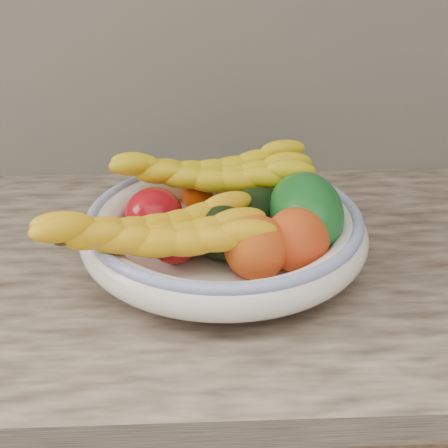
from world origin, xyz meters
The scene contains 12 objects.
fruit_bowl centered at (0.00, 1.66, 0.95)m, with size 0.39×0.39×0.08m.
clementine_back_left centered at (-0.04, 1.77, 0.95)m, with size 0.05×0.05×0.04m, color #E54904.
clementine_back_right centered at (0.02, 1.76, 0.95)m, with size 0.05×0.05×0.05m, color orange.
tomato_left centered at (-0.10, 1.69, 0.96)m, with size 0.08×0.08×0.07m, color #A20911.
tomato_near_left centered at (-0.07, 1.62, 0.96)m, with size 0.07×0.07×0.06m, color #A90C10.
avocado_center centered at (-0.01, 1.64, 0.96)m, with size 0.08×0.11×0.08m, color black.
avocado_right centered at (0.04, 1.69, 0.96)m, with size 0.07×0.10×0.07m, color black.
green_mango centered at (0.11, 1.66, 0.98)m, with size 0.09×0.15×0.10m, color #0F551A.
peach_front centered at (0.04, 1.58, 0.97)m, with size 0.08×0.08×0.08m, color orange.
peach_right centered at (0.09, 1.60, 0.97)m, with size 0.08×0.08×0.08m, color orange.
banana_bunch_back centered at (-0.01, 1.75, 0.99)m, with size 0.31×0.11×0.09m, color yellow, non-canonical shape.
banana_bunch_front centered at (-0.09, 1.58, 0.98)m, with size 0.31×0.12×0.08m, color yellow, non-canonical shape.
Camera 1 is at (-0.04, 0.84, 1.39)m, focal length 55.00 mm.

